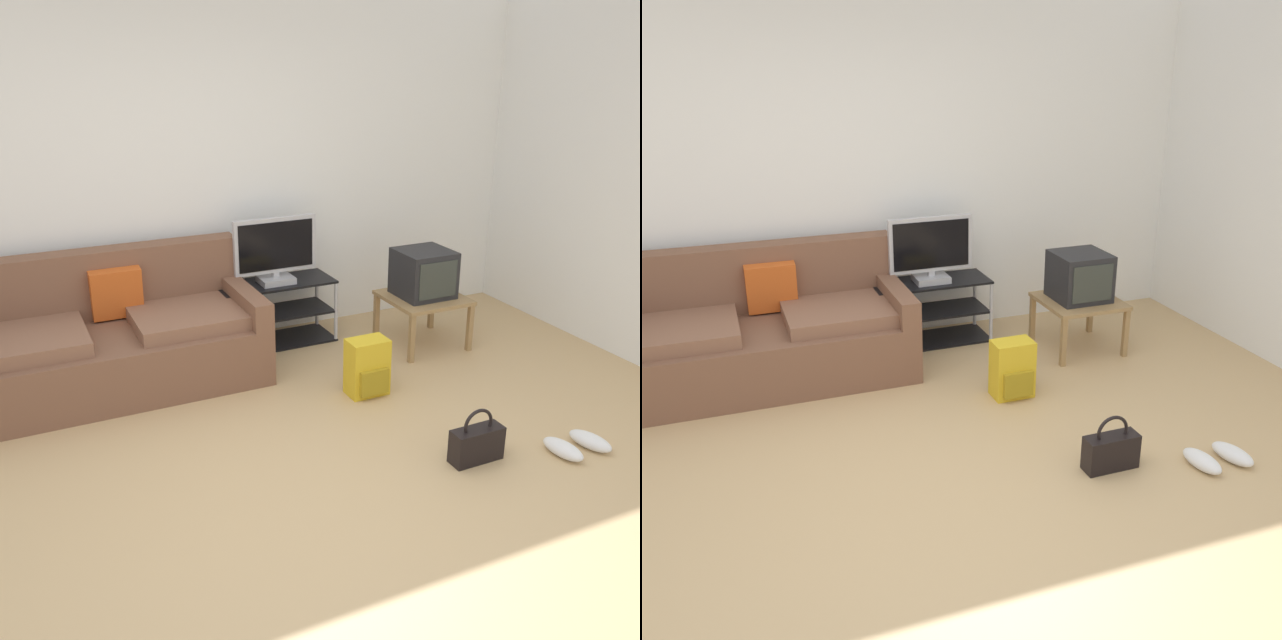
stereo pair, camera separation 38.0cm
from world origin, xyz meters
TOP-DOWN VIEW (x-y plane):
  - ground_plane at (0.00, 0.00)m, footprint 9.00×9.80m
  - wall_back at (0.00, 2.45)m, footprint 9.00×0.10m
  - couch at (-0.66, 1.91)m, footprint 2.09×0.94m
  - tv_stand at (0.69, 2.11)m, footprint 0.94×0.40m
  - flat_tv at (0.69, 2.09)m, footprint 0.67×0.22m
  - side_table at (1.74, 1.57)m, footprint 0.60×0.60m
  - crt_tv at (1.74, 1.59)m, footprint 0.41×0.41m
  - backpack at (0.91, 0.99)m, footprint 0.28×0.25m
  - handbag at (1.07, -0.04)m, footprint 0.32×0.12m
  - sneakers_pair at (1.68, -0.22)m, footprint 0.38×0.30m

SIDE VIEW (x-z plane):
  - ground_plane at x=0.00m, z-range -0.02..0.00m
  - sneakers_pair at x=1.68m, z-range 0.00..0.09m
  - handbag at x=1.07m, z-range -0.05..0.28m
  - backpack at x=0.91m, z-range 0.00..0.40m
  - tv_stand at x=0.69m, z-range 0.00..0.52m
  - couch at x=-0.66m, z-range -0.13..0.79m
  - side_table at x=1.74m, z-range 0.15..0.57m
  - crt_tv at x=1.74m, z-range 0.41..0.78m
  - flat_tv at x=0.69m, z-range 0.51..1.04m
  - wall_back at x=0.00m, z-range 0.00..2.70m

